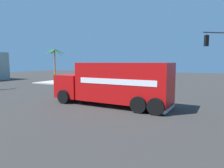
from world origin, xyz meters
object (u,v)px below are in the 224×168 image
object	(u,v)px
delivery_truck	(115,83)
palm_tree_far	(55,58)
vending_machine_red	(89,76)
vending_machine_blue	(94,75)
pickup_maroon	(117,80)

from	to	relation	value
delivery_truck	palm_tree_far	xyz separation A→B (m)	(12.03, 15.49, 2.13)
vending_machine_red	vending_machine_blue	world-z (taller)	same
pickup_maroon	vending_machine_red	bearing A→B (deg)	79.06
delivery_truck	pickup_maroon	size ratio (longest dim) A/B	1.64
pickup_maroon	palm_tree_far	world-z (taller)	palm_tree_far
palm_tree_far	delivery_truck	bearing A→B (deg)	-127.84
pickup_maroon	palm_tree_far	distance (m)	11.07
vending_machine_blue	vending_machine_red	bearing A→B (deg)	167.99
vending_machine_red	palm_tree_far	xyz separation A→B (m)	(-0.59, 5.71, 2.61)
pickup_maroon	vending_machine_blue	distance (m)	5.20
palm_tree_far	vending_machine_red	bearing A→B (deg)	-84.15
delivery_truck	palm_tree_far	world-z (taller)	palm_tree_far
delivery_truck	palm_tree_far	distance (m)	19.73
delivery_truck	pickup_maroon	bearing A→B (deg)	22.49
vending_machine_red	palm_tree_far	size ratio (longest dim) A/B	0.37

